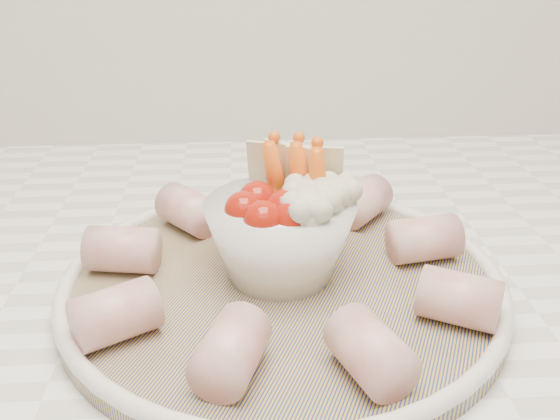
{
  "coord_description": "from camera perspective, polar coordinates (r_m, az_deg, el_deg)",
  "views": [
    {
      "loc": [
        0.07,
        0.98,
        1.18
      ],
      "look_at": [
        0.1,
        1.39,
        0.99
      ],
      "focal_mm": 40.0,
      "sensor_mm": 36.0,
      "label": 1
    }
  ],
  "objects": [
    {
      "name": "serving_platter",
      "position": [
        0.48,
        0.24,
        -6.6
      ],
      "size": [
        0.44,
        0.44,
        0.02
      ],
      "color": "navy",
      "rests_on": "kitchen_counter"
    },
    {
      "name": "cured_meat_rolls",
      "position": [
        0.47,
        0.25,
        -4.31
      ],
      "size": [
        0.3,
        0.3,
        0.04
      ],
      "color": "#C25958",
      "rests_on": "serving_platter"
    },
    {
      "name": "veggie_bowl",
      "position": [
        0.47,
        0.46,
        -1.59
      ],
      "size": [
        0.11,
        0.11,
        0.1
      ],
      "color": "white",
      "rests_on": "serving_platter"
    }
  ]
}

